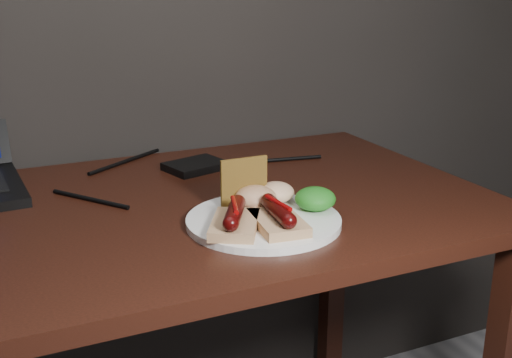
{
  "coord_description": "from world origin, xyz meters",
  "views": [
    {
      "loc": [
        -0.19,
        0.34,
        1.14
      ],
      "look_at": [
        0.23,
        1.26,
        0.82
      ],
      "focal_mm": 45.0,
      "sensor_mm": 36.0,
      "label": 1
    }
  ],
  "objects": [
    {
      "name": "desk",
      "position": [
        0.0,
        1.38,
        0.66
      ],
      "size": [
        1.4,
        0.7,
        0.75
      ],
      "color": "#37160D",
      "rests_on": "ground"
    },
    {
      "name": "hard_drive",
      "position": [
        0.23,
        1.57,
        0.76
      ],
      "size": [
        0.14,
        0.12,
        0.02
      ],
      "primitive_type": "cube",
      "rotation": [
        0.0,
        0.0,
        0.27
      ],
      "color": "black",
      "rests_on": "desk"
    },
    {
      "name": "desk_cables",
      "position": [
        -0.02,
        1.55,
        0.75
      ],
      "size": [
        1.06,
        0.36,
        0.01
      ],
      "color": "black",
      "rests_on": "desk"
    },
    {
      "name": "plate",
      "position": [
        0.23,
        1.23,
        0.76
      ],
      "size": [
        0.32,
        0.32,
        0.01
      ],
      "primitive_type": "cylinder",
      "rotation": [
        0.0,
        0.0,
        -0.27
      ],
      "color": "white",
      "rests_on": "desk"
    },
    {
      "name": "bread_sausage_left",
      "position": [
        0.17,
        1.2,
        0.78
      ],
      "size": [
        0.12,
        0.13,
        0.04
      ],
      "color": "tan",
      "rests_on": "plate"
    },
    {
      "name": "bread_sausage_center",
      "position": [
        0.23,
        1.18,
        0.78
      ],
      "size": [
        0.08,
        0.12,
        0.04
      ],
      "color": "tan",
      "rests_on": "plate"
    },
    {
      "name": "crispbread",
      "position": [
        0.22,
        1.3,
        0.8
      ],
      "size": [
        0.08,
        0.01,
        0.08
      ],
      "primitive_type": "cube",
      "color": "olive",
      "rests_on": "plate"
    },
    {
      "name": "salad_greens",
      "position": [
        0.32,
        1.23,
        0.78
      ],
      "size": [
        0.07,
        0.07,
        0.04
      ],
      "primitive_type": "ellipsoid",
      "color": "#136113",
      "rests_on": "plate"
    },
    {
      "name": "salsa_mound",
      "position": [
        0.23,
        1.27,
        0.78
      ],
      "size": [
        0.07,
        0.07,
        0.04
      ],
      "primitive_type": "ellipsoid",
      "color": "maroon",
      "rests_on": "plate"
    },
    {
      "name": "coleslaw_mound",
      "position": [
        0.28,
        1.29,
        0.78
      ],
      "size": [
        0.06,
        0.06,
        0.04
      ],
      "primitive_type": "ellipsoid",
      "color": "beige",
      "rests_on": "plate"
    }
  ]
}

